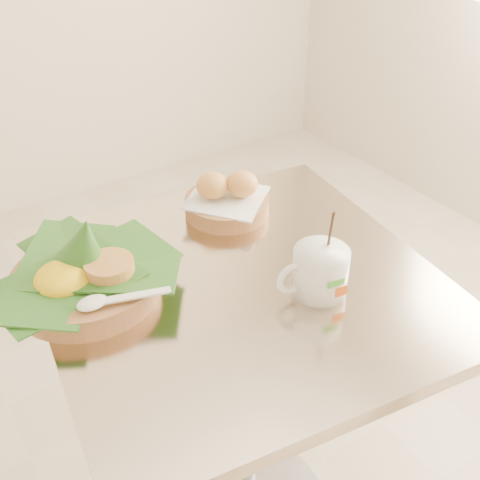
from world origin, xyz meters
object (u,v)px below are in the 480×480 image
bread_basket (227,199)px  rice_basket (84,274)px  cafe_table (241,366)px  coffee_mug (319,270)px

bread_basket → rice_basket: bearing=-165.0°
cafe_table → bread_basket: bread_basket is taller
rice_basket → coffee_mug: size_ratio=1.90×
cafe_table → rice_basket: bearing=154.1°
rice_basket → bread_basket: 0.37m
rice_basket → bread_basket: size_ratio=1.51×
cafe_table → rice_basket: size_ratio=2.40×
bread_basket → coffee_mug: coffee_mug is taller
rice_basket → cafe_table: bearing=-25.9°
rice_basket → bread_basket: rice_basket is taller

